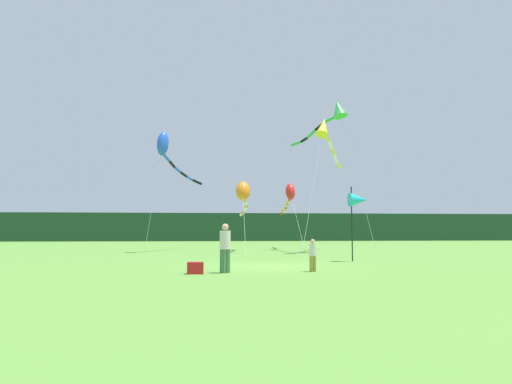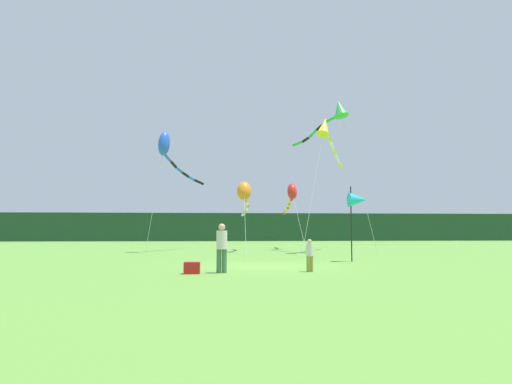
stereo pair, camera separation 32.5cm
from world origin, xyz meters
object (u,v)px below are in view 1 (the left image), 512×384
Objects in this scene: person_child at (313,253)px; kite_green at (334,113)px; banner_flag_pole at (358,201)px; kite_blue at (166,149)px; person_adult at (225,245)px; kite_red at (290,194)px; kite_yellow at (326,133)px; kite_orange at (243,193)px; cooler_box at (195,268)px.

kite_green reaches higher than person_child.
kite_blue reaches higher than banner_flag_pole.
kite_green is at bearing 60.73° from person_adult.
kite_blue is (-6.89, 15.13, 6.45)m from person_child.
kite_yellow is at bearing -76.94° from kite_red.
kite_orange reaches higher than person_child.
banner_flag_pole is 9.76m from kite_yellow.
kite_blue is at bearing -154.33° from kite_red.
kite_green is at bearing 58.10° from cooler_box.
person_adult is at bearing -119.27° from kite_green.
kite_red is 10.77m from kite_blue.
person_adult is 20.91m from kite_red.
kite_red is at bearing 71.55° from cooler_box.
kite_blue is at bearing 170.92° from kite_yellow.
kite_green is at bearing -12.68° from kite_orange.
kite_yellow reaches higher than kite_blue.
kite_orange is (-4.96, 10.12, 1.18)m from banner_flag_pole.
kite_green is (4.68, 13.84, 8.95)m from person_child.
kite_orange is 0.83× the size of kite_green.
kite_yellow reaches higher than kite_orange.
kite_blue is (-10.31, 10.02, 4.18)m from banner_flag_pole.
kite_blue reaches higher than kite_orange.
kite_red is (2.51, 19.65, 3.77)m from person_child.
person_adult is 16.91m from kite_blue.
cooler_box is at bearing -80.13° from kite_blue.
kite_green is 8.09m from kite_red.
kite_green is at bearing 81.73° from banner_flag_pole.
banner_flag_pole is 0.34× the size of kite_green.
cooler_box is 21.57m from kite_red.
person_child is 20.17m from kite_red.
kite_blue is (-9.40, -4.52, 2.69)m from kite_red.
person_child is (3.17, 0.17, -0.31)m from person_adult.
kite_red reaches higher than person_child.
person_child is at bearing -123.69° from banner_flag_pole.
kite_red is at bearing 47.46° from kite_orange.
person_adult is at bearing -141.22° from banner_flag_pole.
cooler_box is 19.24m from kite_green.
person_adult is 0.48× the size of banner_flag_pole.
kite_red is 1.03× the size of kite_blue.
person_child is 15.82m from kite_yellow.
kite_green is 1.02× the size of kite_yellow.
person_adult is 8.67m from banner_flag_pole.
person_child is 2.13× the size of cooler_box.
kite_blue is at bearing 173.60° from kite_green.
kite_yellow reaches higher than kite_red.
person_adult is 1.47× the size of person_child.
person_child reaches higher than cooler_box.
kite_green is at bearing 31.08° from kite_yellow.
kite_orange is at bearing 1.10° from kite_blue.
kite_red is 0.82× the size of kite_yellow.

